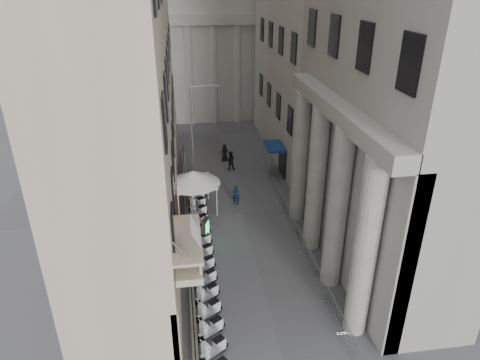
% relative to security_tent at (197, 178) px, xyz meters
% --- Properties ---
extents(iron_fence, '(0.30, 28.00, 1.40)m').
position_rel_security_tent_xyz_m(iron_fence, '(-0.91, -2.00, -2.90)').
color(iron_fence, black).
rests_on(iron_fence, ground).
extents(blue_awning, '(1.60, 3.00, 3.00)m').
position_rel_security_tent_xyz_m(blue_awning, '(7.54, 6.00, -2.90)').
color(blue_awning, navy).
rests_on(blue_awning, ground).
extents(flag, '(1.00, 1.40, 8.20)m').
position_rel_security_tent_xyz_m(flag, '(-0.61, -15.00, -2.90)').
color(flag, '#9E0C11').
rests_on(flag, ground).
extents(scooter_1, '(1.48, 1.23, 1.50)m').
position_rel_security_tent_xyz_m(scooter_1, '(0.02, -14.87, -2.90)').
color(scooter_1, white).
rests_on(scooter_1, ground).
extents(scooter_2, '(1.48, 1.23, 1.50)m').
position_rel_security_tent_xyz_m(scooter_2, '(0.02, -13.50, -2.90)').
color(scooter_2, white).
rests_on(scooter_2, ground).
extents(scooter_3, '(1.48, 1.23, 1.50)m').
position_rel_security_tent_xyz_m(scooter_3, '(0.02, -12.13, -2.90)').
color(scooter_3, white).
rests_on(scooter_3, ground).
extents(scooter_4, '(1.48, 1.23, 1.50)m').
position_rel_security_tent_xyz_m(scooter_4, '(0.02, -10.77, -2.90)').
color(scooter_4, white).
rests_on(scooter_4, ground).
extents(scooter_5, '(1.48, 1.23, 1.50)m').
position_rel_security_tent_xyz_m(scooter_5, '(0.02, -9.40, -2.90)').
color(scooter_5, white).
rests_on(scooter_5, ground).
extents(scooter_6, '(1.48, 1.23, 1.50)m').
position_rel_security_tent_xyz_m(scooter_6, '(0.02, -8.03, -2.90)').
color(scooter_6, white).
rests_on(scooter_6, ground).
extents(scooter_7, '(1.48, 1.23, 1.50)m').
position_rel_security_tent_xyz_m(scooter_7, '(0.02, -6.66, -2.90)').
color(scooter_7, white).
rests_on(scooter_7, ground).
extents(scooter_8, '(1.48, 1.23, 1.50)m').
position_rel_security_tent_xyz_m(scooter_8, '(0.02, -5.29, -2.90)').
color(scooter_8, white).
rests_on(scooter_8, ground).
extents(scooter_9, '(1.48, 1.23, 1.50)m').
position_rel_security_tent_xyz_m(scooter_9, '(0.02, -3.93, -2.90)').
color(scooter_9, white).
rests_on(scooter_9, ground).
extents(scooter_10, '(1.48, 1.23, 1.50)m').
position_rel_security_tent_xyz_m(scooter_10, '(0.02, -2.56, -2.90)').
color(scooter_10, white).
rests_on(scooter_10, ground).
extents(scooter_11, '(1.48, 1.23, 1.50)m').
position_rel_security_tent_xyz_m(scooter_11, '(0.02, -1.19, -2.90)').
color(scooter_11, white).
rests_on(scooter_11, ground).
extents(scooter_12, '(1.48, 1.23, 1.50)m').
position_rel_security_tent_xyz_m(scooter_12, '(0.02, 0.18, -2.90)').
color(scooter_12, white).
rests_on(scooter_12, ground).
extents(scooter_13, '(1.48, 1.23, 1.50)m').
position_rel_security_tent_xyz_m(scooter_13, '(0.02, 1.54, -2.90)').
color(scooter_13, white).
rests_on(scooter_13, ground).
extents(scooter_14, '(1.48, 1.23, 1.50)m').
position_rel_security_tent_xyz_m(scooter_14, '(0.02, 2.91, -2.90)').
color(scooter_14, white).
rests_on(scooter_14, ground).
extents(scooter_15, '(1.48, 1.23, 1.50)m').
position_rel_security_tent_xyz_m(scooter_15, '(0.02, 4.28, -2.90)').
color(scooter_15, white).
rests_on(scooter_15, ground).
extents(barrier_0, '(0.60, 2.40, 1.10)m').
position_rel_security_tent_xyz_m(barrier_0, '(6.88, -15.56, -2.90)').
color(barrier_0, '#A0A3A8').
rests_on(barrier_0, ground).
extents(barrier_1, '(0.60, 2.40, 1.10)m').
position_rel_security_tent_xyz_m(barrier_1, '(6.88, -13.06, -2.90)').
color(barrier_1, '#A0A3A8').
rests_on(barrier_1, ground).
extents(barrier_2, '(0.60, 2.40, 1.10)m').
position_rel_security_tent_xyz_m(barrier_2, '(6.88, -10.56, -2.90)').
color(barrier_2, '#A0A3A8').
rests_on(barrier_2, ground).
extents(barrier_3, '(0.60, 2.40, 1.10)m').
position_rel_security_tent_xyz_m(barrier_3, '(6.88, -8.06, -2.90)').
color(barrier_3, '#A0A3A8').
rests_on(barrier_3, ground).
extents(barrier_4, '(0.60, 2.40, 1.10)m').
position_rel_security_tent_xyz_m(barrier_4, '(6.88, -5.56, -2.90)').
color(barrier_4, '#A0A3A8').
rests_on(barrier_4, ground).
extents(barrier_5, '(0.60, 2.40, 1.10)m').
position_rel_security_tent_xyz_m(barrier_5, '(6.88, -3.06, -2.90)').
color(barrier_5, '#A0A3A8').
rests_on(barrier_5, ground).
extents(barrier_6, '(0.60, 2.40, 1.10)m').
position_rel_security_tent_xyz_m(barrier_6, '(6.88, -0.56, -2.90)').
color(barrier_6, '#A0A3A8').
rests_on(barrier_6, ground).
extents(barrier_7, '(0.60, 2.40, 1.10)m').
position_rel_security_tent_xyz_m(barrier_7, '(6.88, 1.94, -2.90)').
color(barrier_7, '#A0A3A8').
rests_on(barrier_7, ground).
extents(security_tent, '(4.28, 4.28, 3.47)m').
position_rel_security_tent_xyz_m(security_tent, '(0.00, 0.00, 0.00)').
color(security_tent, white).
rests_on(security_tent, ground).
extents(street_lamp, '(2.73, 0.85, 8.53)m').
position_rel_security_tent_xyz_m(street_lamp, '(0.31, 6.89, 2.20)').
color(street_lamp, gray).
rests_on(street_lamp, ground).
extents(info_kiosk, '(0.58, 0.97, 1.98)m').
position_rel_security_tent_xyz_m(info_kiosk, '(0.31, -4.77, -1.90)').
color(info_kiosk, black).
rests_on(info_kiosk, ground).
extents(pedestrian_a, '(0.70, 0.56, 1.67)m').
position_rel_security_tent_xyz_m(pedestrian_a, '(3.20, 0.67, -2.07)').
color(pedestrian_a, '#0E1A38').
rests_on(pedestrian_a, ground).
extents(pedestrian_b, '(0.98, 0.79, 1.90)m').
position_rel_security_tent_xyz_m(pedestrian_b, '(3.59, 7.82, -1.95)').
color(pedestrian_b, black).
rests_on(pedestrian_b, ground).
extents(pedestrian_c, '(0.95, 0.72, 1.75)m').
position_rel_security_tent_xyz_m(pedestrian_c, '(3.29, 10.15, -2.03)').
color(pedestrian_c, black).
rests_on(pedestrian_c, ground).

